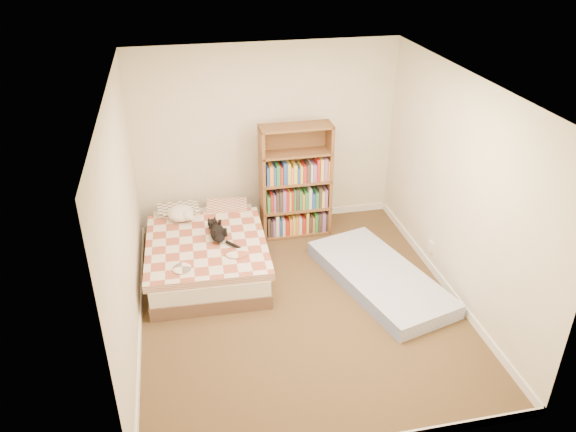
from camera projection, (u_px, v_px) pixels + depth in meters
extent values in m
cube|color=#48331F|center=(299.00, 304.00, 6.33)|extent=(3.50, 4.00, 0.01)
cube|color=white|center=(302.00, 85.00, 5.13)|extent=(3.50, 4.00, 0.01)
cube|color=beige|center=(267.00, 138.00, 7.45)|extent=(3.50, 0.01, 2.50)
cube|color=beige|center=(363.00, 332.00, 4.01)|extent=(3.50, 0.01, 2.50)
cube|color=beige|center=(124.00, 223.00, 5.41)|extent=(0.01, 4.00, 2.50)
cube|color=beige|center=(458.00, 190.00, 6.05)|extent=(0.01, 4.00, 2.50)
cube|color=white|center=(268.00, 217.00, 8.01)|extent=(3.50, 0.02, 0.10)
cube|color=white|center=(141.00, 321.00, 5.99)|extent=(0.02, 4.00, 0.10)
cube|color=white|center=(443.00, 282.00, 6.62)|extent=(0.02, 4.00, 0.10)
cube|color=white|center=(431.00, 246.00, 6.84)|extent=(0.03, 0.09, 0.13)
cube|color=brown|center=(208.00, 262.00, 6.92)|extent=(1.39, 1.95, 0.17)
cube|color=silver|center=(207.00, 250.00, 6.84)|extent=(1.37, 1.91, 0.19)
cube|color=#A2533C|center=(206.00, 240.00, 6.77)|extent=(1.45, 1.61, 0.10)
cube|color=#665F56|center=(177.00, 212.00, 7.31)|extent=(0.54, 0.35, 0.14)
cube|color=#A2533C|center=(225.00, 208.00, 7.43)|extent=(0.54, 0.35, 0.14)
cube|color=#56301D|center=(262.00, 185.00, 7.28)|extent=(0.04, 0.31, 1.55)
cube|color=#56301D|center=(328.00, 179.00, 7.44)|extent=(0.04, 0.31, 1.55)
cube|color=#56301D|center=(293.00, 177.00, 7.49)|extent=(0.93, 0.03, 1.55)
cube|color=#56301D|center=(295.00, 231.00, 7.72)|extent=(0.93, 0.32, 0.03)
cube|color=#56301D|center=(296.00, 181.00, 7.36)|extent=(0.93, 0.32, 0.03)
cube|color=#56301D|center=(296.00, 127.00, 7.00)|extent=(0.93, 0.32, 0.03)
cube|color=#7689C5|center=(380.00, 277.00, 6.63)|extent=(1.36, 2.10, 0.17)
ellipsoid|color=black|center=(218.00, 233.00, 6.68)|extent=(0.25, 0.43, 0.13)
sphere|color=black|center=(216.00, 223.00, 6.86)|extent=(0.15, 0.15, 0.13)
cone|color=black|center=(212.00, 218.00, 6.86)|extent=(0.05, 0.05, 0.05)
cone|color=black|center=(218.00, 218.00, 6.88)|extent=(0.05, 0.05, 0.05)
cylinder|color=black|center=(229.00, 246.00, 6.48)|extent=(0.08, 0.23, 0.05)
ellipsoid|color=silver|center=(181.00, 213.00, 7.08)|extent=(0.36, 0.40, 0.17)
sphere|color=silver|center=(189.00, 215.00, 6.99)|extent=(0.15, 0.15, 0.14)
sphere|color=silver|center=(193.00, 217.00, 6.97)|extent=(0.07, 0.07, 0.06)
sphere|color=silver|center=(169.00, 213.00, 7.12)|extent=(0.09, 0.09, 0.08)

